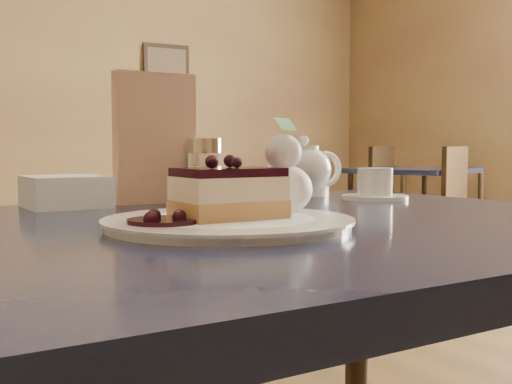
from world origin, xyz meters
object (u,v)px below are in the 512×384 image
main_table (209,286)px  tea_set (317,174)px  dessert_plate (228,224)px  cheesecake_slice (228,194)px  bg_table_far_right (414,249)px

main_table → tea_set: 0.54m
dessert_plate → tea_set: (0.40, 0.38, 0.04)m
cheesecake_slice → bg_table_far_right: (3.34, 3.17, -0.78)m
tea_set → bg_table_far_right: bearing=43.5°
cheesecake_slice → tea_set: tea_set is taller
cheesecake_slice → tea_set: size_ratio=0.47×
dessert_plate → bg_table_far_right: bearing=43.5°
dessert_plate → tea_set: bearing=43.3°
main_table → dessert_plate: size_ratio=4.28×
cheesecake_slice → tea_set: 0.55m
tea_set → bg_table_far_right: (2.93, 2.79, -0.78)m
dessert_plate → bg_table_far_right: 4.66m
cheesecake_slice → tea_set: bearing=41.0°
tea_set → bg_table_far_right: 4.12m
main_table → tea_set: size_ratio=4.74×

